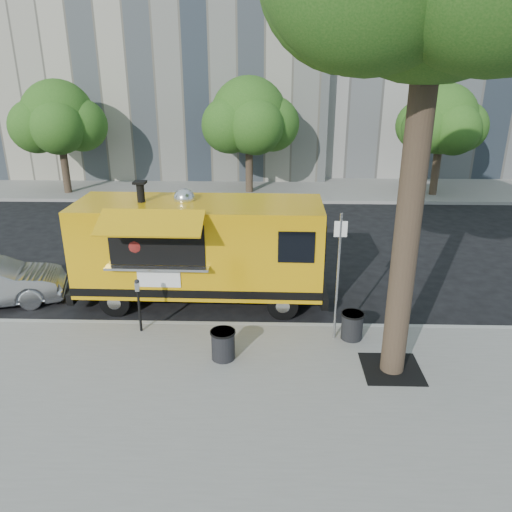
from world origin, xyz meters
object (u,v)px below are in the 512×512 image
at_px(far_tree_b, 249,115).
at_px(parking_meter, 138,299).
at_px(far_tree_a, 58,117).
at_px(trash_bin_right, 352,325).
at_px(far_tree_c, 442,119).
at_px(sign_post, 338,270).
at_px(trash_bin_left, 223,344).
at_px(food_truck, 199,248).

bearing_deg(far_tree_b, parking_meter, -98.10).
xyz_separation_m(far_tree_a, trash_bin_right, (11.95, -13.85, -3.29)).
height_order(far_tree_b, far_tree_c, far_tree_b).
bearing_deg(far_tree_b, trash_bin_right, -78.30).
xyz_separation_m(far_tree_b, parking_meter, (-2.00, -14.05, -2.85)).
distance_m(sign_post, trash_bin_left, 2.98).
bearing_deg(sign_post, far_tree_a, 129.83).
xyz_separation_m(parking_meter, trash_bin_right, (4.95, -0.20, -0.49)).
distance_m(food_truck, trash_bin_left, 3.35).
relative_size(far_tree_a, sign_post, 1.79).
xyz_separation_m(far_tree_a, far_tree_c, (18.00, 0.10, -0.06)).
relative_size(far_tree_a, far_tree_c, 1.03).
bearing_deg(trash_bin_right, far_tree_c, 66.55).
height_order(far_tree_b, trash_bin_left, far_tree_b).
bearing_deg(parking_meter, sign_post, -2.52).
xyz_separation_m(trash_bin_left, trash_bin_right, (2.89, 0.93, -0.01)).
distance_m(far_tree_a, food_truck, 14.47).
height_order(far_tree_c, food_truck, far_tree_c).
distance_m(sign_post, trash_bin_right, 1.42).
height_order(sign_post, trash_bin_left, sign_post).
bearing_deg(trash_bin_right, parking_meter, 177.73).
distance_m(far_tree_a, parking_meter, 15.59).
relative_size(far_tree_c, parking_meter, 3.90).
distance_m(parking_meter, trash_bin_left, 2.40).
bearing_deg(trash_bin_right, sign_post, -179.43).
bearing_deg(far_tree_b, far_tree_c, -1.91).
relative_size(far_tree_c, sign_post, 1.74).
distance_m(far_tree_c, food_truck, 15.53).
bearing_deg(trash_bin_right, trash_bin_left, -162.14).
distance_m(far_tree_c, sign_post, 15.48).
relative_size(far_tree_b, far_tree_c, 1.06).
bearing_deg(far_tree_a, far_tree_c, 0.32).
xyz_separation_m(sign_post, trash_bin_left, (-2.49, -0.93, -1.35)).
relative_size(far_tree_a, trash_bin_right, 8.38).
distance_m(far_tree_b, sign_post, 14.61).
relative_size(far_tree_b, food_truck, 0.82).
height_order(food_truck, trash_bin_left, food_truck).
xyz_separation_m(far_tree_b, trash_bin_right, (2.95, -14.25, -3.34)).
bearing_deg(far_tree_c, sign_post, -114.81).
bearing_deg(trash_bin_right, far_tree_a, 130.80).
bearing_deg(sign_post, trash_bin_left, -159.57).
distance_m(far_tree_b, parking_meter, 14.48).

